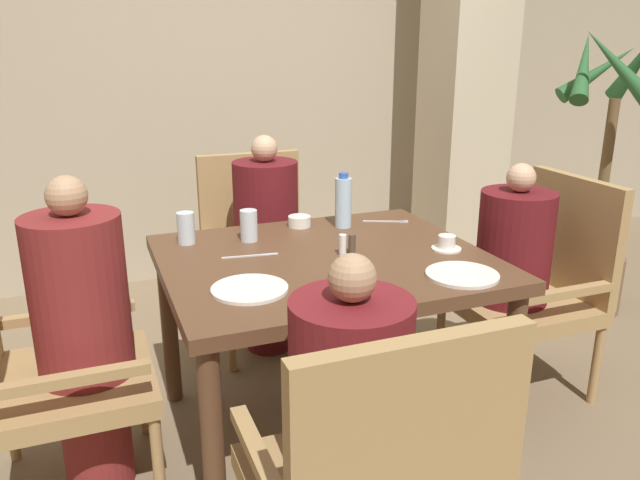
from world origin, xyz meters
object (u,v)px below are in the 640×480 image
object	(u,v)px
diner_in_left_chair	(84,336)
plate_main_right	(250,289)
diner_in_right_chair	(511,279)
water_bottle	(343,202)
bowl_small	(299,221)
chair_right_side	(539,281)
teacup_with_saucer	(447,244)
glass_tall_mid	(249,226)
diner_in_far_chair	(267,243)
plate_main_left	(462,275)
glass_tall_near	(186,228)
chair_left_side	(38,362)
chair_far_side	(259,245)
diner_in_near_chair	(350,437)
potted_palm	(599,209)

from	to	relation	value
diner_in_left_chair	plate_main_right	bearing A→B (deg)	-23.53
diner_in_right_chair	water_bottle	size ratio (longest dim) A/B	4.38
bowl_small	chair_right_side	bearing A→B (deg)	-22.67
plate_main_right	teacup_with_saucer	distance (m)	0.84
chair_right_side	bowl_small	xyz separation A→B (m)	(-1.00, 0.42, 0.27)
teacup_with_saucer	glass_tall_mid	xyz separation A→B (m)	(-0.69, 0.39, 0.04)
plate_main_right	teacup_with_saucer	bearing A→B (deg)	8.92
diner_in_far_chair	chair_right_side	bearing A→B (deg)	-37.47
plate_main_left	teacup_with_saucer	xyz separation A→B (m)	(0.11, 0.27, 0.02)
glass_tall_near	glass_tall_mid	xyz separation A→B (m)	(0.25, -0.06, 0.00)
plate_main_right	glass_tall_mid	xyz separation A→B (m)	(0.14, 0.52, 0.06)
glass_tall_near	plate_main_right	bearing A→B (deg)	-79.51
chair_left_side	water_bottle	bearing A→B (deg)	15.16
diner_in_left_chair	chair_far_side	distance (m)	1.30
diner_in_near_chair	glass_tall_mid	xyz separation A→B (m)	(0.03, 1.09, 0.28)
chair_right_side	diner_in_right_chair	distance (m)	0.16
diner_in_right_chair	plate_main_right	bearing A→B (deg)	-169.53
water_bottle	potted_palm	bearing A→B (deg)	8.00
plate_main_right	water_bottle	distance (m)	0.82
bowl_small	glass_tall_near	size ratio (longest dim) A/B	0.77
teacup_with_saucer	glass_tall_near	bearing A→B (deg)	154.43
chair_far_side	chair_right_side	bearing A→B (deg)	-42.45
chair_right_side	teacup_with_saucer	bearing A→B (deg)	-170.04
diner_in_right_chair	diner_in_left_chair	bearing A→B (deg)	-180.00
diner_in_far_chair	glass_tall_mid	xyz separation A→B (m)	(-0.22, -0.50, 0.25)
chair_far_side	teacup_with_saucer	world-z (taller)	chair_far_side
chair_right_side	diner_in_near_chair	world-z (taller)	diner_in_near_chair
plate_main_right	potted_palm	bearing A→B (deg)	19.48
chair_far_side	bowl_small	size ratio (longest dim) A/B	9.82
chair_left_side	diner_in_right_chair	xyz separation A→B (m)	(1.93, 0.00, 0.03)
teacup_with_saucer	glass_tall_mid	distance (m)	0.80
potted_palm	teacup_with_saucer	bearing A→B (deg)	-155.02
water_bottle	glass_tall_mid	world-z (taller)	water_bottle
chair_left_side	plate_main_right	size ratio (longest dim) A/B	3.84
diner_in_left_chair	glass_tall_mid	xyz separation A→B (m)	(0.67, 0.30, 0.24)
potted_palm	glass_tall_near	xyz separation A→B (m)	(-2.41, -0.23, 0.21)
chair_far_side	water_bottle	xyz separation A→B (m)	(0.22, -0.61, 0.36)
plate_main_left	glass_tall_near	size ratio (longest dim) A/B	1.97
water_bottle	diner_in_right_chair	bearing A→B (deg)	-27.23
chair_far_side	chair_right_side	xyz separation A→B (m)	(1.04, -0.95, 0.00)
chair_right_side	glass_tall_near	size ratio (longest dim) A/B	7.58
diner_in_left_chair	chair_right_side	world-z (taller)	diner_in_left_chair
chair_left_side	teacup_with_saucer	bearing A→B (deg)	-3.74
plate_main_left	bowl_small	bearing A→B (deg)	112.59
chair_left_side	glass_tall_near	distance (m)	0.74
diner_in_far_chair	glass_tall_near	size ratio (longest dim) A/B	8.64
glass_tall_near	diner_in_near_chair	bearing A→B (deg)	-79.08
teacup_with_saucer	glass_tall_near	xyz separation A→B (m)	(-0.94, 0.45, 0.04)
chair_right_side	glass_tall_mid	size ratio (longest dim) A/B	7.58
chair_far_side	diner_in_near_chair	size ratio (longest dim) A/B	0.93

